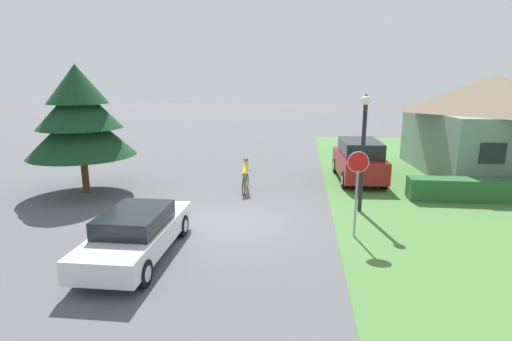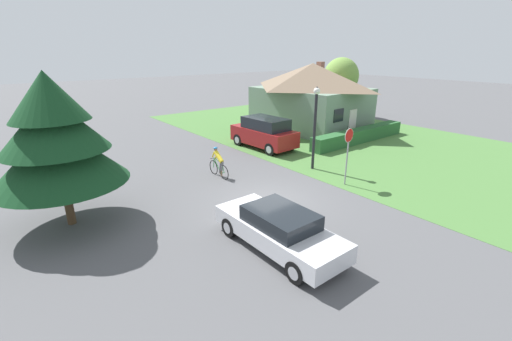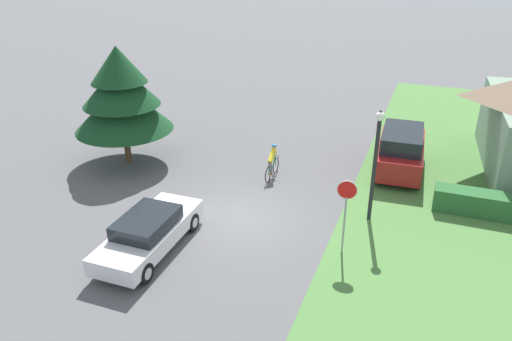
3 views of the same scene
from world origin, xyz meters
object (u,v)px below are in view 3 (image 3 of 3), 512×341
object	(u,v)px
street_lamp	(376,154)
conifer_tall_near	(121,95)
sedan_left_lane	(149,232)
parked_suv_right	(401,150)
stop_sign	(346,203)
cyclist	(272,163)

from	to	relation	value
street_lamp	conifer_tall_near	bearing A→B (deg)	173.56
street_lamp	sedan_left_lane	bearing A→B (deg)	-144.91
sedan_left_lane	street_lamp	size ratio (longest dim) A/B	1.08
sedan_left_lane	street_lamp	distance (m)	8.52
parked_suv_right	stop_sign	distance (m)	7.54
sedan_left_lane	cyclist	bearing A→B (deg)	-17.19
street_lamp	conifer_tall_near	distance (m)	11.78
sedan_left_lane	stop_sign	distance (m)	6.74
cyclist	parked_suv_right	bearing A→B (deg)	-62.01
parked_suv_right	street_lamp	world-z (taller)	street_lamp
sedan_left_lane	street_lamp	bearing A→B (deg)	-55.10
parked_suv_right	stop_sign	xyz separation A→B (m)	(-1.10, -7.41, 0.91)
parked_suv_right	cyclist	bearing A→B (deg)	114.70
sedan_left_lane	cyclist	distance (m)	7.18
parked_suv_right	street_lamp	distance (m)	5.16
sedan_left_lane	parked_suv_right	bearing A→B (deg)	-37.67
parked_suv_right	conifer_tall_near	xyz separation A→B (m)	(-12.27, -3.52, 2.30)
cyclist	conifer_tall_near	size ratio (longest dim) A/B	0.32
stop_sign	conifer_tall_near	distance (m)	11.92
cyclist	stop_sign	size ratio (longest dim) A/B	0.64
stop_sign	street_lamp	bearing A→B (deg)	-106.36
cyclist	stop_sign	xyz separation A→B (m)	(4.16, -4.68, 1.19)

